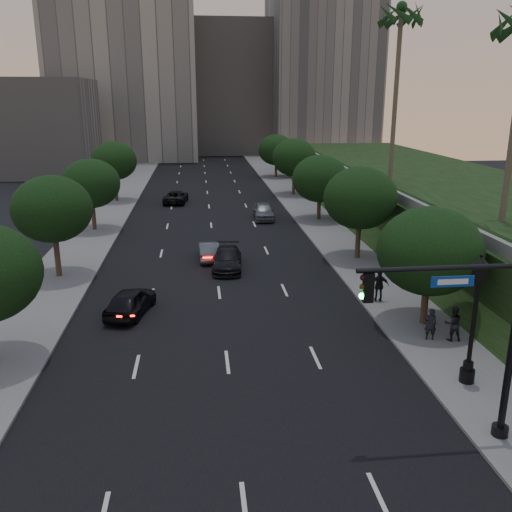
{
  "coord_description": "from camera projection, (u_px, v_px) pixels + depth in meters",
  "views": [
    {
      "loc": [
        -1.03,
        -16.84,
        11.38
      ],
      "look_at": [
        1.76,
        9.46,
        3.6
      ],
      "focal_mm": 38.0,
      "sensor_mm": 36.0,
      "label": 1
    }
  ],
  "objects": [
    {
      "name": "tree_right_c",
      "position": [
        320.0,
        179.0,
        50.77
      ],
      "size": [
        5.2,
        5.2,
        6.24
      ],
      "color": "#38281C",
      "rests_on": "ground"
    },
    {
      "name": "office_block_filler",
      "position": [
        31.0,
        127.0,
        81.54
      ],
      "size": [
        18.0,
        16.0,
        14.0
      ],
      "primitive_type": "cube",
      "color": "gray",
      "rests_on": "ground"
    },
    {
      "name": "tree_right_a",
      "position": [
        430.0,
        251.0,
        26.92
      ],
      "size": [
        5.2,
        5.2,
        6.24
      ],
      "color": "#38281C",
      "rests_on": "ground"
    },
    {
      "name": "sedan_far_right",
      "position": [
        264.0,
        211.0,
        52.24
      ],
      "size": [
        2.13,
        4.82,
        1.61
      ],
      "primitive_type": "imported",
      "rotation": [
        0.0,
        0.0,
        -0.05
      ],
      "color": "slate",
      "rests_on": "ground"
    },
    {
      "name": "tree_left_c",
      "position": [
        91.0,
        184.0,
        46.72
      ],
      "size": [
        5.0,
        5.0,
        6.34
      ],
      "color": "#38281C",
      "rests_on": "ground"
    },
    {
      "name": "sedan_far_left",
      "position": [
        176.0,
        197.0,
        60.32
      ],
      "size": [
        2.86,
        5.25,
        1.4
      ],
      "primitive_type": "imported",
      "rotation": [
        0.0,
        0.0,
        3.03
      ],
      "color": "black",
      "rests_on": "ground"
    },
    {
      "name": "tree_right_b",
      "position": [
        360.0,
        198.0,
        38.23
      ],
      "size": [
        5.2,
        5.2,
        6.74
      ],
      "color": "#38281C",
      "rests_on": "ground"
    },
    {
      "name": "tree_right_e",
      "position": [
        276.0,
        150.0,
        78.43
      ],
      "size": [
        5.2,
        5.2,
        6.24
      ],
      "color": "#38281C",
      "rests_on": "ground"
    },
    {
      "name": "ground",
      "position": [
        235.0,
        428.0,
        19.38
      ],
      "size": [
        160.0,
        160.0,
        0.0
      ],
      "primitive_type": "plane",
      "color": "black",
      "rests_on": "ground"
    },
    {
      "name": "office_block_mid",
      "position": [
        229.0,
        89.0,
        113.62
      ],
      "size": [
        22.0,
        18.0,
        26.0
      ],
      "primitive_type": "cube",
      "color": "gray",
      "rests_on": "ground"
    },
    {
      "name": "parapet_wall",
      "position": [
        369.0,
        183.0,
        46.23
      ],
      "size": [
        0.35,
        90.0,
        0.7
      ],
      "primitive_type": "cube",
      "color": "slate",
      "rests_on": "embankment"
    },
    {
      "name": "sedan_mid_left",
      "position": [
        209.0,
        251.0,
        39.34
      ],
      "size": [
        1.55,
        4.07,
        1.32
      ],
      "primitive_type": "imported",
      "rotation": [
        0.0,
        0.0,
        3.18
      ],
      "color": "#4E5255",
      "rests_on": "ground"
    },
    {
      "name": "tree_left_d",
      "position": [
        114.0,
        161.0,
        59.97
      ],
      "size": [
        5.0,
        5.0,
        6.71
      ],
      "color": "#38281C",
      "rests_on": "ground"
    },
    {
      "name": "office_block_left",
      "position": [
        126.0,
        71.0,
        101.21
      ],
      "size": [
        26.0,
        20.0,
        32.0
      ],
      "primitive_type": "cube",
      "color": "gray",
      "rests_on": "ground"
    },
    {
      "name": "tree_left_b",
      "position": [
        52.0,
        209.0,
        34.21
      ],
      "size": [
        5.0,
        5.0,
        6.71
      ],
      "color": "#38281C",
      "rests_on": "ground"
    },
    {
      "name": "street_lamp",
      "position": [
        473.0,
        326.0,
        21.55
      ],
      "size": [
        0.64,
        0.64,
        5.62
      ],
      "color": "black",
      "rests_on": "ground"
    },
    {
      "name": "office_block_right",
      "position": [
        321.0,
        63.0,
        108.32
      ],
      "size": [
        20.0,
        22.0,
        36.0
      ],
      "primitive_type": "cube",
      "color": "gray",
      "rests_on": "ground"
    },
    {
      "name": "pedestrian_a",
      "position": [
        430.0,
        324.0,
        25.88
      ],
      "size": [
        0.64,
        0.48,
        1.58
      ],
      "primitive_type": "imported",
      "rotation": [
        0.0,
        0.0,
        2.96
      ],
      "color": "black",
      "rests_on": "sidewalk_right"
    },
    {
      "name": "road_surface",
      "position": [
        212.0,
        230.0,
        47.99
      ],
      "size": [
        16.0,
        140.0,
        0.02
      ],
      "primitive_type": "cube",
      "color": "black",
      "rests_on": "ground"
    },
    {
      "name": "sedan_near_right",
      "position": [
        227.0,
        259.0,
        37.06
      ],
      "size": [
        2.33,
        5.0,
        1.41
      ],
      "primitive_type": "imported",
      "rotation": [
        0.0,
        0.0,
        -0.07
      ],
      "color": "black",
      "rests_on": "ground"
    },
    {
      "name": "sidewalk_right",
      "position": [
        325.0,
        227.0,
        49.02
      ],
      "size": [
        4.5,
        140.0,
        0.15
      ],
      "primitive_type": "cube",
      "color": "slate",
      "rests_on": "ground"
    },
    {
      "name": "sedan_near_left",
      "position": [
        130.0,
        301.0,
        29.33
      ],
      "size": [
        2.79,
        4.66,
        1.49
      ],
      "primitive_type": "imported",
      "rotation": [
        0.0,
        0.0,
        2.89
      ],
      "color": "black",
      "rests_on": "ground"
    },
    {
      "name": "traffic_signal_mast",
      "position": [
        481.0,
        343.0,
        17.62
      ],
      "size": [
        5.68,
        0.56,
        7.0
      ],
      "color": "black",
      "rests_on": "ground"
    },
    {
      "name": "palm_far",
      "position": [
        401.0,
        18.0,
        44.64
      ],
      "size": [
        3.2,
        3.2,
        15.5
      ],
      "color": "#4C4233",
      "rests_on": "embankment"
    },
    {
      "name": "sidewalk_left",
      "position": [
        93.0,
        233.0,
        46.93
      ],
      "size": [
        4.5,
        140.0,
        0.15
      ],
      "primitive_type": "cube",
      "color": "slate",
      "rests_on": "ground"
    },
    {
      "name": "tree_right_d",
      "position": [
        294.0,
        157.0,
        63.98
      ],
      "size": [
        5.2,
        5.2,
        6.74
      ],
      "color": "#38281C",
      "rests_on": "ground"
    },
    {
      "name": "embankment",
      "position": [
        462.0,
        208.0,
        47.76
      ],
      "size": [
        18.0,
        90.0,
        4.0
      ],
      "primitive_type": "cube",
      "color": "black",
      "rests_on": "ground"
    },
    {
      "name": "pedestrian_c",
      "position": [
        379.0,
        286.0,
        30.76
      ],
      "size": [
        1.15,
        0.6,
        1.87
      ],
      "primitive_type": "imported",
      "rotation": [
        0.0,
        0.0,
        3.01
      ],
      "color": "black",
      "rests_on": "sidewalk_right"
    },
    {
      "name": "pedestrian_b",
      "position": [
        453.0,
        324.0,
        25.79
      ],
      "size": [
        0.9,
        0.74,
        1.72
      ],
      "primitive_type": "imported",
      "rotation": [
        0.0,
        0.0,
        3.03
      ],
      "color": "black",
      "rests_on": "sidewalk_right"
    }
  ]
}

